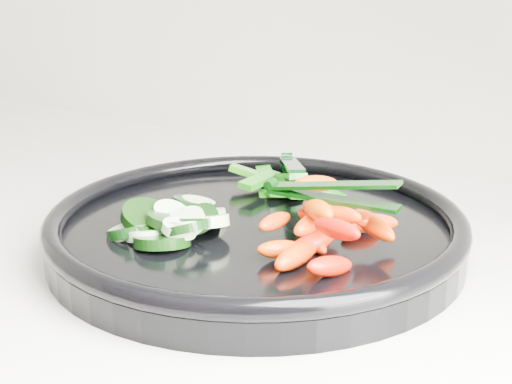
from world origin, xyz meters
The scene contains 6 objects.
veggie_tray centered at (-0.01, 1.67, 0.95)m, with size 0.44×0.44×0.04m.
cucumber_pile centered at (-0.06, 1.62, 0.96)m, with size 0.12×0.12×0.04m.
carrot_pile centered at (0.07, 1.65, 0.97)m, with size 0.12×0.14×0.05m.
pepper_pile centered at (-0.05, 1.77, 0.96)m, with size 0.12×0.10×0.04m.
tong_carrot centered at (0.07, 1.66, 1.00)m, with size 0.11×0.03×0.02m.
tong_pepper centered at (-0.04, 1.77, 0.98)m, with size 0.08×0.10×0.02m.
Camera 1 is at (0.33, 1.18, 1.18)m, focal length 50.00 mm.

